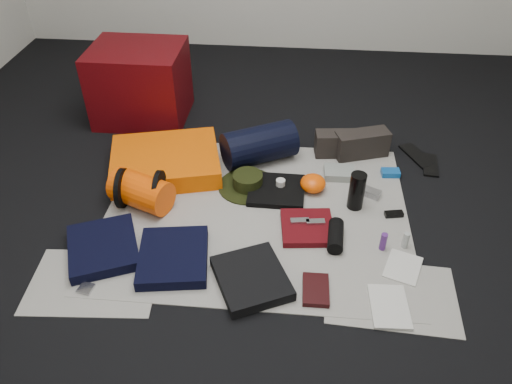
# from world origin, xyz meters

# --- Properties ---
(floor) EXTENTS (4.50, 4.50, 0.02)m
(floor) POSITION_xyz_m (0.00, 0.00, -0.01)
(floor) COLOR black
(floor) RESTS_ON ground
(newspaper_mat) EXTENTS (1.60, 1.30, 0.01)m
(newspaper_mat) POSITION_xyz_m (0.00, 0.00, 0.00)
(newspaper_mat) COLOR #B5B2A7
(newspaper_mat) RESTS_ON floor
(newspaper_sheet_front_left) EXTENTS (0.61, 0.44, 0.00)m
(newspaper_sheet_front_left) POSITION_xyz_m (-0.70, -0.55, 0.00)
(newspaper_sheet_front_left) COLOR #B5B2A7
(newspaper_sheet_front_left) RESTS_ON floor
(newspaper_sheet_front_right) EXTENTS (0.60, 0.43, 0.00)m
(newspaper_sheet_front_right) POSITION_xyz_m (0.65, -0.50, 0.00)
(newspaper_sheet_front_right) COLOR #B5B2A7
(newspaper_sheet_front_right) RESTS_ON floor
(red_cabinet) EXTENTS (0.59, 0.50, 0.49)m
(red_cabinet) POSITION_xyz_m (-0.87, 0.96, 0.25)
(red_cabinet) COLOR #50050A
(red_cabinet) RESTS_ON floor
(sleeping_pad) EXTENTS (0.72, 0.64, 0.11)m
(sleeping_pad) POSITION_xyz_m (-0.57, 0.34, 0.06)
(sleeping_pad) COLOR #F96002
(sleeping_pad) RESTS_ON newspaper_mat
(stuff_sack) EXTENTS (0.37, 0.29, 0.19)m
(stuff_sack) POSITION_xyz_m (-0.62, 0.00, 0.10)
(stuff_sack) COLOR #F54C04
(stuff_sack) RESTS_ON newspaper_mat
(sack_strap_left) EXTENTS (0.02, 0.22, 0.22)m
(sack_strap_left) POSITION_xyz_m (-0.72, 0.00, 0.11)
(sack_strap_left) COLOR black
(sack_strap_left) RESTS_ON newspaper_mat
(sack_strap_right) EXTENTS (0.02, 0.22, 0.22)m
(sack_strap_right) POSITION_xyz_m (-0.52, 0.00, 0.11)
(sack_strap_right) COLOR black
(sack_strap_right) RESTS_ON newspaper_mat
(navy_duffel) EXTENTS (0.48, 0.40, 0.22)m
(navy_duffel) POSITION_xyz_m (-0.03, 0.48, 0.12)
(navy_duffel) COLOR black
(navy_duffel) RESTS_ON newspaper_mat
(boonie_brim) EXTENTS (0.37, 0.37, 0.01)m
(boonie_brim) POSITION_xyz_m (-0.07, 0.22, 0.01)
(boonie_brim) COLOR black
(boonie_brim) RESTS_ON newspaper_mat
(boonie_crown) EXTENTS (0.17, 0.17, 0.07)m
(boonie_crown) POSITION_xyz_m (-0.07, 0.22, 0.05)
(boonie_crown) COLOR black
(boonie_crown) RESTS_ON boonie_brim
(hiking_boot_left) EXTENTS (0.31, 0.15, 0.15)m
(hiking_boot_left) POSITION_xyz_m (0.46, 0.60, 0.08)
(hiking_boot_left) COLOR black
(hiking_boot_left) RESTS_ON newspaper_mat
(hiking_boot_right) EXTENTS (0.34, 0.22, 0.16)m
(hiking_boot_right) POSITION_xyz_m (0.59, 0.60, 0.09)
(hiking_boot_right) COLOR black
(hiking_boot_right) RESTS_ON newspaper_mat
(flip_flop_left) EXTENTS (0.20, 0.27, 0.01)m
(flip_flop_left) POSITION_xyz_m (0.94, 0.62, 0.01)
(flip_flop_left) COLOR black
(flip_flop_left) RESTS_ON floor
(flip_flop_right) EXTENTS (0.11, 0.24, 0.01)m
(flip_flop_right) POSITION_xyz_m (1.00, 0.53, 0.01)
(flip_flop_right) COLOR black
(flip_flop_right) RESTS_ON floor
(trousers_navy_a) EXTENTS (0.44, 0.46, 0.06)m
(trousers_navy_a) POSITION_xyz_m (-0.71, -0.36, 0.03)
(trousers_navy_a) COLOR black
(trousers_navy_a) RESTS_ON newspaper_mat
(trousers_navy_b) EXTENTS (0.37, 0.41, 0.06)m
(trousers_navy_b) POSITION_xyz_m (-0.36, -0.39, 0.03)
(trousers_navy_b) COLOR black
(trousers_navy_b) RESTS_ON newspaper_mat
(trousers_charcoal) EXTENTS (0.41, 0.44, 0.05)m
(trousers_charcoal) POSITION_xyz_m (0.02, -0.49, 0.03)
(trousers_charcoal) COLOR black
(trousers_charcoal) RESTS_ON newspaper_mat
(black_tshirt) EXTENTS (0.31, 0.29, 0.03)m
(black_tshirt) POSITION_xyz_m (0.10, 0.18, 0.02)
(black_tshirt) COLOR black
(black_tshirt) RESTS_ON newspaper_mat
(red_shirt) EXTENTS (0.29, 0.29, 0.03)m
(red_shirt) POSITION_xyz_m (0.27, -0.11, 0.02)
(red_shirt) COLOR #50080D
(red_shirt) RESTS_ON newspaper_mat
(orange_stuff_sack) EXTENTS (0.18, 0.18, 0.09)m
(orange_stuff_sack) POSITION_xyz_m (0.30, 0.22, 0.05)
(orange_stuff_sack) COLOR #F54C04
(orange_stuff_sack) RESTS_ON newspaper_mat
(first_aid_pouch) EXTENTS (0.18, 0.14, 0.04)m
(first_aid_pouch) POSITION_xyz_m (0.45, 0.37, 0.03)
(first_aid_pouch) COLOR gray
(first_aid_pouch) RESTS_ON newspaper_mat
(water_bottle) EXTENTS (0.09, 0.09, 0.21)m
(water_bottle) POSITION_xyz_m (0.52, 0.10, 0.11)
(water_bottle) COLOR black
(water_bottle) RESTS_ON newspaper_mat
(speaker) EXTENTS (0.09, 0.20, 0.08)m
(speaker) POSITION_xyz_m (0.41, -0.19, 0.04)
(speaker) COLOR black
(speaker) RESTS_ON newspaper_mat
(compact_camera) EXTENTS (0.11, 0.09, 0.04)m
(compact_camera) POSITION_xyz_m (0.62, 0.20, 0.02)
(compact_camera) COLOR #A7A7AC
(compact_camera) RESTS_ON newspaper_mat
(cyan_case) EXTENTS (0.11, 0.07, 0.03)m
(cyan_case) POSITION_xyz_m (0.75, 0.40, 0.02)
(cyan_case) COLOR #0F4F99
(cyan_case) RESTS_ON newspaper_mat
(toiletry_purple) EXTENTS (0.04, 0.04, 0.10)m
(toiletry_purple) POSITION_xyz_m (0.64, -0.21, 0.05)
(toiletry_purple) COLOR #502373
(toiletry_purple) RESTS_ON newspaper_mat
(toiletry_clear) EXTENTS (0.04, 0.04, 0.09)m
(toiletry_clear) POSITION_xyz_m (0.75, -0.19, 0.05)
(toiletry_clear) COLOR #9DA19D
(toiletry_clear) RESTS_ON newspaper_mat
(paperback_book) EXTENTS (0.12, 0.18, 0.03)m
(paperback_book) POSITION_xyz_m (0.31, -0.52, 0.02)
(paperback_book) COLOR black
(paperback_book) RESTS_ON newspaper_mat
(map_booklet) EXTENTS (0.17, 0.24, 0.01)m
(map_booklet) POSITION_xyz_m (0.63, -0.58, 0.01)
(map_booklet) COLOR beige
(map_booklet) RESTS_ON newspaper_mat
(map_printout) EXTENTS (0.21, 0.24, 0.01)m
(map_printout) POSITION_xyz_m (0.73, -0.33, 0.01)
(map_printout) COLOR beige
(map_printout) RESTS_ON newspaper_mat
(sunglasses) EXTENTS (0.10, 0.06, 0.02)m
(sunglasses) POSITION_xyz_m (0.73, 0.04, 0.02)
(sunglasses) COLOR black
(sunglasses) RESTS_ON newspaper_mat
(key_cluster) EXTENTS (0.07, 0.07, 0.01)m
(key_cluster) POSITION_xyz_m (-0.72, -0.60, 0.01)
(key_cluster) COLOR #A7A7AC
(key_cluster) RESTS_ON newspaper_mat
(tape_roll) EXTENTS (0.05, 0.05, 0.04)m
(tape_roll) POSITION_xyz_m (0.12, 0.21, 0.05)
(tape_roll) COLOR beige
(tape_roll) RESTS_ON black_tshirt
(energy_bar_a) EXTENTS (0.10, 0.05, 0.01)m
(energy_bar_a) POSITION_xyz_m (0.23, -0.09, 0.05)
(energy_bar_a) COLOR #A7A7AC
(energy_bar_a) RESTS_ON red_shirt
(energy_bar_b) EXTENTS (0.10, 0.05, 0.01)m
(energy_bar_b) POSITION_xyz_m (0.31, -0.09, 0.05)
(energy_bar_b) COLOR #A7A7AC
(energy_bar_b) RESTS_ON red_shirt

